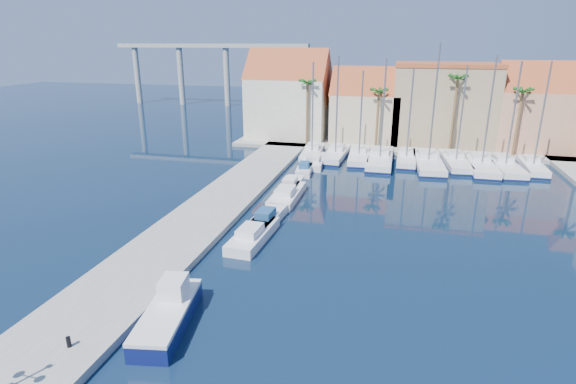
% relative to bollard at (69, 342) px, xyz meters
% --- Properties ---
extents(ground, '(260.00, 260.00, 0.00)m').
position_rel_bollard_xyz_m(ground, '(7.92, 6.31, -0.78)').
color(ground, black).
rests_on(ground, ground).
extents(quay_west, '(6.00, 77.00, 0.50)m').
position_rel_bollard_xyz_m(quay_west, '(-1.08, 19.81, -0.53)').
color(quay_west, gray).
rests_on(quay_west, ground).
extents(shore_north, '(54.00, 16.00, 0.50)m').
position_rel_bollard_xyz_m(shore_north, '(17.92, 54.31, -0.53)').
color(shore_north, gray).
rests_on(shore_north, ground).
extents(bollard, '(0.22, 0.22, 0.55)m').
position_rel_bollard_xyz_m(bollard, '(0.00, 0.00, 0.00)').
color(bollard, black).
rests_on(bollard, quay_west).
extents(fishing_boat, '(3.18, 6.66, 2.24)m').
position_rel_bollard_xyz_m(fishing_boat, '(3.52, 3.53, -0.03)').
color(fishing_boat, '#0D154F').
rests_on(fishing_boat, ground).
extents(motorboat_west_0, '(2.51, 6.86, 1.40)m').
position_rel_bollard_xyz_m(motorboat_west_0, '(4.52, 15.11, -0.27)').
color(motorboat_west_0, white).
rests_on(motorboat_west_0, ground).
extents(motorboat_west_1, '(2.16, 5.77, 1.40)m').
position_rel_bollard_xyz_m(motorboat_west_1, '(4.62, 18.79, -0.27)').
color(motorboat_west_1, white).
rests_on(motorboat_west_1, ground).
extents(motorboat_west_2, '(2.38, 7.33, 1.40)m').
position_rel_bollard_xyz_m(motorboat_west_2, '(4.71, 25.19, -0.27)').
color(motorboat_west_2, white).
rests_on(motorboat_west_2, ground).
extents(motorboat_west_3, '(1.98, 5.73, 1.40)m').
position_rel_bollard_xyz_m(motorboat_west_3, '(4.36, 28.34, -0.27)').
color(motorboat_west_3, white).
rests_on(motorboat_west_3, ground).
extents(motorboat_west_4, '(2.17, 5.30, 1.40)m').
position_rel_bollard_xyz_m(motorboat_west_4, '(4.43, 34.92, -0.27)').
color(motorboat_west_4, white).
rests_on(motorboat_west_4, ground).
extents(motorboat_west_5, '(3.04, 7.65, 1.40)m').
position_rel_bollard_xyz_m(motorboat_west_5, '(4.77, 38.89, -0.27)').
color(motorboat_west_5, white).
rests_on(motorboat_west_5, ground).
extents(sailboat_0, '(3.05, 9.32, 12.43)m').
position_rel_bollard_xyz_m(sailboat_0, '(3.80, 42.97, -0.18)').
color(sailboat_0, white).
rests_on(sailboat_0, ground).
extents(sailboat_1, '(2.96, 9.69, 13.18)m').
position_rel_bollard_xyz_m(sailboat_1, '(7.05, 42.90, -0.18)').
color(sailboat_1, white).
rests_on(sailboat_1, ground).
extents(sailboat_2, '(3.11, 9.80, 11.46)m').
position_rel_bollard_xyz_m(sailboat_2, '(10.11, 42.72, -0.20)').
color(sailboat_2, white).
rests_on(sailboat_2, ground).
extents(sailboat_3, '(3.09, 11.55, 12.95)m').
position_rel_bollard_xyz_m(sailboat_3, '(12.90, 41.92, -0.21)').
color(sailboat_3, white).
rests_on(sailboat_3, ground).
extents(sailboat_4, '(2.40, 8.72, 11.72)m').
position_rel_bollard_xyz_m(sailboat_4, '(16.16, 42.85, -0.18)').
color(sailboat_4, white).
rests_on(sailboat_4, ground).
extents(sailboat_5, '(3.96, 12.15, 14.75)m').
position_rel_bollard_xyz_m(sailboat_5, '(18.76, 41.84, -0.19)').
color(sailboat_5, white).
rests_on(sailboat_5, ground).
extents(sailboat_6, '(3.54, 10.31, 12.22)m').
position_rel_bollard_xyz_m(sailboat_6, '(22.10, 42.75, -0.20)').
color(sailboat_6, white).
rests_on(sailboat_6, ground).
extents(sailboat_7, '(2.99, 11.16, 13.38)m').
position_rel_bollard_xyz_m(sailboat_7, '(25.03, 41.91, -0.20)').
color(sailboat_7, white).
rests_on(sailboat_7, ground).
extents(sailboat_8, '(3.48, 10.53, 12.79)m').
position_rel_bollard_xyz_m(sailboat_8, '(27.66, 41.99, -0.19)').
color(sailboat_8, white).
rests_on(sailboat_8, ground).
extents(sailboat_9, '(2.45, 8.48, 12.77)m').
position_rel_bollard_xyz_m(sailboat_9, '(30.89, 42.47, -0.16)').
color(sailboat_9, white).
rests_on(sailboat_9, ground).
extents(building_0, '(12.30, 9.00, 13.50)m').
position_rel_bollard_xyz_m(building_0, '(-2.08, 53.31, 5.75)').
color(building_0, beige).
rests_on(building_0, shore_north).
extents(building_1, '(10.30, 8.00, 11.00)m').
position_rel_bollard_xyz_m(building_1, '(9.92, 53.31, 4.52)').
color(building_1, '#CAB68E').
rests_on(building_1, shore_north).
extents(building_2, '(14.20, 10.20, 11.50)m').
position_rel_bollard_xyz_m(building_2, '(20.92, 54.31, 5.48)').
color(building_2, '#9D8160').
rests_on(building_2, shore_north).
extents(building_3, '(10.30, 8.00, 12.00)m').
position_rel_bollard_xyz_m(building_3, '(32.92, 53.31, 5.08)').
color(building_3, tan).
rests_on(building_3, shore_north).
extents(palm_0, '(2.60, 2.60, 10.15)m').
position_rel_bollard_xyz_m(palm_0, '(1.92, 48.31, 8.30)').
color(palm_0, brown).
rests_on(palm_0, shore_north).
extents(palm_1, '(2.60, 2.60, 9.15)m').
position_rel_bollard_xyz_m(palm_1, '(11.92, 48.31, 7.36)').
color(palm_1, brown).
rests_on(palm_1, shore_north).
extents(palm_2, '(2.60, 2.60, 11.15)m').
position_rel_bollard_xyz_m(palm_2, '(21.92, 48.31, 9.24)').
color(palm_2, brown).
rests_on(palm_2, shore_north).
extents(palm_3, '(2.60, 2.60, 9.65)m').
position_rel_bollard_xyz_m(palm_3, '(29.92, 48.31, 7.83)').
color(palm_3, brown).
rests_on(palm_3, shore_north).
extents(viaduct, '(48.00, 2.20, 14.45)m').
position_rel_bollard_xyz_m(viaduct, '(-31.16, 88.31, 9.47)').
color(viaduct, '#9E9E99').
rests_on(viaduct, ground).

